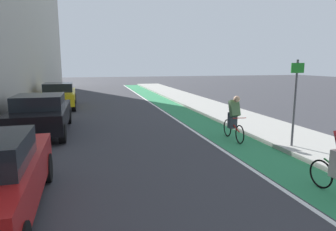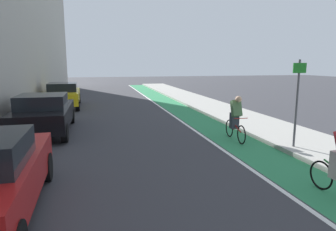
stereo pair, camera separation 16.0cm
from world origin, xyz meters
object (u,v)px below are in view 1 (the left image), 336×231
Objects in this scene: parked_sedan_black at (41,114)px; street_sign_post at (295,96)px; parked_sedan_yellow_cab at (59,95)px; cyclist_trailing at (234,116)px.

street_sign_post is (7.98, -4.39, 0.94)m from parked_sedan_black.
street_sign_post reaches higher than parked_sedan_yellow_cab.
parked_sedan_yellow_cab is at bearing 124.69° from cyclist_trailing.
parked_sedan_yellow_cab is 2.81× the size of cyclist_trailing.
parked_sedan_black is 2.72× the size of cyclist_trailing.
parked_sedan_black is 7.05m from parked_sedan_yellow_cab.
parked_sedan_black is at bearing -90.01° from parked_sedan_yellow_cab.
parked_sedan_yellow_cab is at bearing 124.92° from street_sign_post.
street_sign_post is (1.21, -1.64, 0.89)m from cyclist_trailing.
cyclist_trailing is at bearing 126.27° from street_sign_post.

